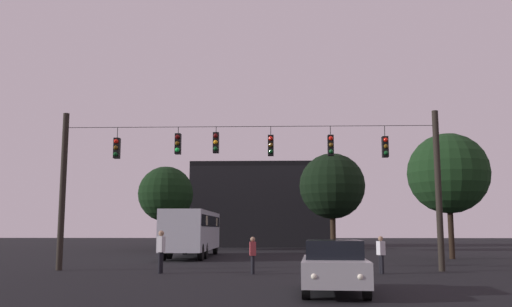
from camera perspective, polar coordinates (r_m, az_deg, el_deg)
name	(u,v)px	position (r m, az deg, el deg)	size (l,w,h in m)	color
ground_plane	(254,261)	(32.41, -0.16, -11.14)	(168.00, 168.00, 0.00)	black
overhead_signal_span	(249,174)	(24.87, -0.78, -2.12)	(17.34, 0.44, 7.20)	black
city_bus	(193,229)	(36.96, -6.62, -7.80)	(2.58, 11.01, 3.00)	#B7BCC6
car_near_right	(334,265)	(16.32, 8.14, -11.48)	(2.12, 4.44, 1.52)	#99999E
pedestrian_crossing_left	(253,253)	(22.99, -0.35, -10.36)	(0.29, 0.39, 1.52)	black
pedestrian_crossing_center	(381,253)	(23.75, 12.90, -10.04)	(0.33, 0.41, 1.55)	black
pedestrian_crossing_right	(161,249)	(23.68, -9.88, -9.76)	(0.32, 0.41, 1.78)	black
corner_building	(260,206)	(60.64, 0.46, -5.46)	(14.40, 9.38, 8.83)	black
tree_left_silhouette	(448,173)	(36.80, 19.41, -1.97)	(5.10, 5.10, 7.91)	black
tree_behind_building	(332,186)	(48.01, 7.95, -3.39)	(5.69, 5.69, 8.41)	#2D2116
tree_right_far	(166,194)	(49.82, -9.38, -4.18)	(4.92, 4.92, 7.44)	black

